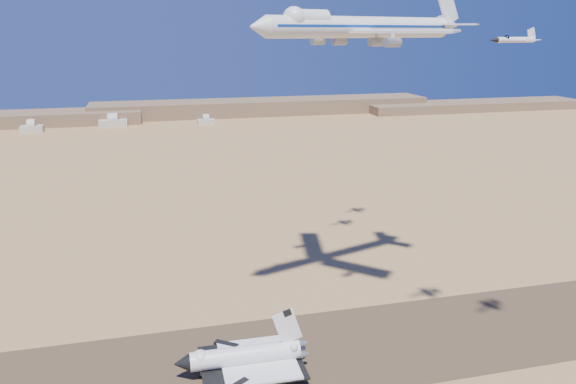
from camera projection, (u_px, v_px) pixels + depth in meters
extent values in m
plane|color=#AD844D|center=(247.00, 362.00, 176.65)|extent=(1200.00, 1200.00, 0.00)
cube|color=#4F3C27|center=(247.00, 362.00, 176.65)|extent=(600.00, 50.00, 0.06)
cube|color=brown|center=(264.00, 107.00, 705.69)|extent=(420.00, 60.00, 18.00)
cube|color=brown|center=(474.00, 106.00, 745.47)|extent=(300.00, 60.00, 11.00)
cube|color=beige|center=(32.00, 129.00, 580.09)|extent=(22.00, 14.00, 6.50)
cube|color=beige|center=(113.00, 123.00, 613.00)|extent=(30.00, 15.00, 7.50)
cube|color=beige|center=(206.00, 122.00, 627.80)|extent=(19.00, 12.50, 5.50)
cylinder|color=silver|center=(245.00, 355.00, 169.16)|extent=(32.74, 6.30, 5.71)
cone|color=black|center=(182.00, 363.00, 165.05)|extent=(4.69, 5.51, 5.43)
sphere|color=silver|center=(200.00, 359.00, 166.00)|extent=(5.30, 5.30, 5.30)
cube|color=silver|center=(258.00, 360.00, 170.71)|extent=(22.88, 24.88, 0.92)
cube|color=black|center=(251.00, 363.00, 170.39)|extent=(31.04, 25.03, 0.51)
cube|color=silver|center=(287.00, 327.00, 169.91)|extent=(9.47, 0.89, 11.75)
cylinder|color=gray|center=(201.00, 374.00, 167.46)|extent=(0.37, 0.37, 3.26)
cylinder|color=black|center=(201.00, 377.00, 167.76)|extent=(1.13, 0.48, 1.12)
cylinder|color=gray|center=(268.00, 375.00, 166.98)|extent=(0.37, 0.37, 3.26)
cylinder|color=black|center=(268.00, 378.00, 167.28)|extent=(1.13, 0.48, 1.12)
cylinder|color=gray|center=(262.00, 357.00, 176.52)|extent=(0.37, 0.37, 3.26)
cylinder|color=black|center=(262.00, 360.00, 176.82)|extent=(1.13, 0.48, 1.12)
cylinder|color=silver|center=(363.00, 27.00, 181.88)|extent=(70.75, 28.50, 6.79)
cone|color=silver|center=(258.00, 27.00, 162.07)|extent=(7.12, 8.08, 6.79)
sphere|color=silver|center=(294.00, 18.00, 167.64)|extent=(7.00, 7.00, 7.00)
cube|color=silver|center=(404.00, 31.00, 169.50)|extent=(29.46, 29.03, 0.74)
cube|color=silver|center=(336.00, 31.00, 197.13)|extent=(15.04, 33.01, 0.74)
cube|color=silver|center=(461.00, 24.00, 195.50)|extent=(12.56, 12.16, 0.53)
cube|color=silver|center=(431.00, 25.00, 206.73)|extent=(8.17, 12.64, 0.53)
cube|color=silver|center=(447.00, 4.00, 199.22)|extent=(11.74, 4.40, 15.16)
cylinder|color=gray|center=(376.00, 42.00, 174.25)|extent=(5.89, 4.25, 2.76)
cylinder|color=gray|center=(392.00, 42.00, 165.39)|extent=(5.89, 4.25, 2.76)
cylinder|color=gray|center=(339.00, 41.00, 189.79)|extent=(5.89, 4.25, 2.76)
cylinder|color=gray|center=(318.00, 41.00, 196.47)|extent=(5.89, 4.25, 2.76)
imported|color=#C54F0B|center=(273.00, 376.00, 167.63)|extent=(0.55, 0.94, 1.92)
cylinder|color=silver|center=(515.00, 40.00, 147.58)|extent=(12.56, 3.48, 1.46)
cone|color=black|center=(493.00, 40.00, 144.68)|extent=(2.89, 1.78, 1.35)
sphere|color=black|center=(507.00, 38.00, 146.23)|extent=(1.46, 1.46, 1.46)
cube|color=silver|center=(518.00, 41.00, 148.04)|extent=(4.96, 8.81, 0.26)
cube|color=silver|center=(530.00, 40.00, 149.60)|extent=(3.11, 5.51, 0.21)
cube|color=silver|center=(531.00, 34.00, 149.28)|extent=(3.15, 0.77, 3.52)
cylinder|color=silver|center=(373.00, 36.00, 229.15)|extent=(11.94, 4.17, 1.39)
cone|color=black|center=(358.00, 36.00, 225.92)|extent=(2.82, 1.87, 1.29)
sphere|color=black|center=(367.00, 34.00, 227.67)|extent=(1.39, 1.39, 1.39)
cube|color=silver|center=(375.00, 36.00, 229.66)|extent=(5.26, 8.56, 0.25)
cube|color=silver|center=(383.00, 36.00, 231.40)|extent=(3.30, 5.35, 0.20)
cube|color=silver|center=(383.00, 32.00, 231.10)|extent=(2.99, 0.95, 3.37)
cylinder|color=silver|center=(388.00, 29.00, 248.49)|extent=(11.58, 4.39, 1.36)
cone|color=black|center=(376.00, 29.00, 245.16)|extent=(2.76, 1.88, 1.26)
sphere|color=black|center=(383.00, 28.00, 246.97)|extent=(1.36, 1.36, 1.36)
cube|color=silver|center=(390.00, 29.00, 249.00)|extent=(5.33, 8.38, 0.24)
cube|color=silver|center=(397.00, 29.00, 250.80)|extent=(3.34, 5.24, 0.19)
cube|color=silver|center=(397.00, 26.00, 250.51)|extent=(2.89, 1.01, 3.28)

